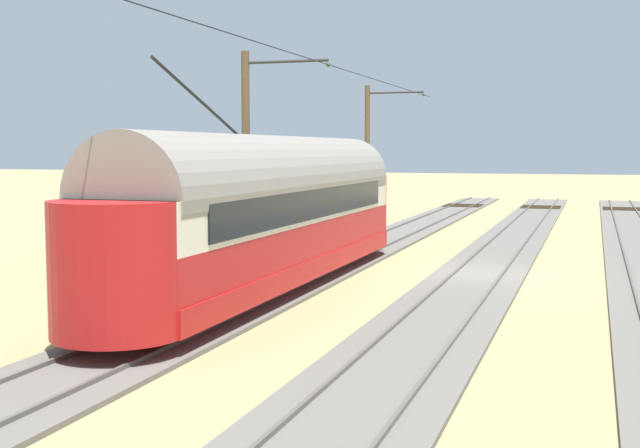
% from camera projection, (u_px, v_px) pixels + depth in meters
% --- Properties ---
extents(ground_plane, '(220.00, 220.00, 0.00)m').
position_uv_depth(ground_plane, '(480.00, 276.00, 25.73)').
color(ground_plane, tan).
extents(track_adjacent_siding, '(2.80, 80.00, 0.18)m').
position_uv_depth(track_adjacent_siding, '(481.00, 273.00, 26.02)').
color(track_adjacent_siding, '#666059').
rests_on(track_adjacent_siding, ground).
extents(track_third_siding, '(2.80, 80.00, 0.18)m').
position_uv_depth(track_third_siding, '(326.00, 266.00, 27.63)').
color(track_third_siding, '#666059').
rests_on(track_third_siding, ground).
extents(vintage_streetcar, '(2.65, 18.29, 5.61)m').
position_uv_depth(vintage_streetcar, '(273.00, 209.00, 22.88)').
color(vintage_streetcar, red).
rests_on(vintage_streetcar, ground).
extents(catenary_pole_foreground, '(3.19, 0.28, 7.25)m').
position_uv_depth(catenary_pole_foreground, '(369.00, 152.00, 43.55)').
color(catenary_pole_foreground, brown).
rests_on(catenary_pole_foreground, ground).
extents(catenary_pole_mid_near, '(3.19, 0.28, 7.25)m').
position_uv_depth(catenary_pole_mid_near, '(248.00, 153.00, 28.41)').
color(catenary_pole_mid_near, brown).
rests_on(catenary_pole_mid_near, ground).
extents(overhead_wire_run, '(2.99, 36.01, 0.18)m').
position_uv_depth(overhead_wire_run, '(333.00, 67.00, 28.03)').
color(overhead_wire_run, black).
rests_on(overhead_wire_run, ground).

